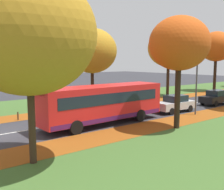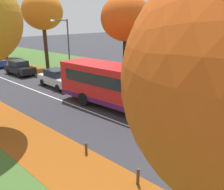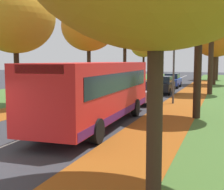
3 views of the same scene
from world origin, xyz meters
name	(u,v)px [view 2 (image 2 of 3)]	position (x,y,z in m)	size (l,w,h in m)	color
grass_verge_right	(82,68)	(9.20, 20.00, 0.00)	(12.00, 90.00, 0.01)	#3D6028
leaf_litter_right	(87,83)	(4.60, 14.00, 0.01)	(2.80, 60.00, 0.00)	#8C4714
road_centre_line	(13,82)	(0.00, 20.00, 0.00)	(0.12, 80.00, 0.01)	silver
tree_right_near	(126,19)	(6.06, 10.45, 6.03)	(4.24, 4.24, 7.98)	black
tree_right_mid	(43,12)	(6.19, 23.23, 6.89)	(4.84, 4.84, 9.11)	#382619
tree_right_far	(1,18)	(6.21, 35.18, 6.26)	(6.07, 6.07, 9.00)	#382619
bollard_second	(138,177)	(-3.60, 2.18, 0.34)	(0.12, 0.12, 0.69)	#4C3823
bollard_third	(86,148)	(-3.53, 5.15, 0.28)	(0.12, 0.12, 0.56)	#4C3823
streetlamp_right	(66,44)	(3.67, 15.75, 3.74)	(1.89, 0.28, 6.00)	#47474C
bus	(126,87)	(1.75, 6.98, 1.70)	(2.91, 10.48, 2.98)	red
car_silver_lead	(57,78)	(2.04, 15.26, 0.81)	(1.92, 4.27, 1.62)	#B7BABF
car_black_following	(20,68)	(2.05, 22.41, 0.81)	(1.82, 4.22, 1.62)	black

